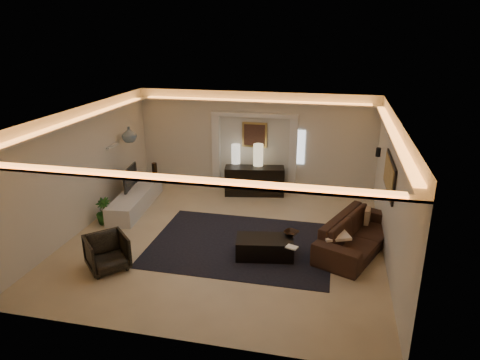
% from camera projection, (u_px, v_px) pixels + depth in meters
% --- Properties ---
extents(floor, '(7.00, 7.00, 0.00)m').
position_uv_depth(floor, '(226.00, 239.00, 10.02)').
color(floor, '#C9B48D').
rests_on(floor, ground).
extents(ceiling, '(7.00, 7.00, 0.00)m').
position_uv_depth(ceiling, '(224.00, 114.00, 9.05)').
color(ceiling, white).
rests_on(ceiling, ground).
extents(wall_back, '(7.00, 0.00, 7.00)m').
position_uv_depth(wall_back, '(255.00, 141.00, 12.76)').
color(wall_back, beige).
rests_on(wall_back, ground).
extents(wall_front, '(7.00, 0.00, 7.00)m').
position_uv_depth(wall_front, '(166.00, 257.00, 6.31)').
color(wall_front, beige).
rests_on(wall_front, ground).
extents(wall_left, '(0.00, 7.00, 7.00)m').
position_uv_depth(wall_left, '(82.00, 169.00, 10.25)').
color(wall_left, beige).
rests_on(wall_left, ground).
extents(wall_right, '(0.00, 7.00, 7.00)m').
position_uv_depth(wall_right, '(391.00, 192.00, 8.82)').
color(wall_right, beige).
rests_on(wall_right, ground).
extents(cove_soffit, '(7.00, 7.00, 0.04)m').
position_uv_depth(cove_soffit, '(225.00, 127.00, 9.15)').
color(cove_soffit, silver).
rests_on(cove_soffit, ceiling).
extents(daylight_slit, '(0.25, 0.03, 1.00)m').
position_uv_depth(daylight_slit, '(300.00, 147.00, 12.50)').
color(daylight_slit, white).
rests_on(daylight_slit, wall_back).
extents(area_rug, '(4.00, 3.00, 0.01)m').
position_uv_depth(area_rug, '(241.00, 244.00, 9.75)').
color(area_rug, black).
rests_on(area_rug, ground).
extents(pilaster_left, '(0.22, 0.20, 2.20)m').
position_uv_depth(pilaster_left, '(216.00, 151.00, 13.02)').
color(pilaster_left, silver).
rests_on(pilaster_left, ground).
extents(pilaster_right, '(0.22, 0.20, 2.20)m').
position_uv_depth(pilaster_right, '(293.00, 156.00, 12.55)').
color(pilaster_right, silver).
rests_on(pilaster_right, ground).
extents(alcove_header, '(2.52, 0.20, 0.12)m').
position_uv_depth(alcove_header, '(254.00, 115.00, 12.40)').
color(alcove_header, silver).
rests_on(alcove_header, wall_back).
extents(painting_frame, '(0.74, 0.04, 0.74)m').
position_uv_depth(painting_frame, '(255.00, 135.00, 12.66)').
color(painting_frame, tan).
rests_on(painting_frame, wall_back).
extents(painting_canvas, '(0.62, 0.02, 0.62)m').
position_uv_depth(painting_canvas, '(254.00, 135.00, 12.64)').
color(painting_canvas, '#4C2D1E').
rests_on(painting_canvas, wall_back).
extents(art_panel_frame, '(0.04, 1.64, 0.74)m').
position_uv_depth(art_panel_frame, '(390.00, 176.00, 9.02)').
color(art_panel_frame, black).
rests_on(art_panel_frame, wall_right).
extents(art_panel_gold, '(0.02, 1.50, 0.62)m').
position_uv_depth(art_panel_gold, '(389.00, 176.00, 9.02)').
color(art_panel_gold, tan).
rests_on(art_panel_gold, wall_right).
extents(wall_sconce, '(0.12, 0.12, 0.22)m').
position_uv_depth(wall_sconce, '(378.00, 152.00, 10.79)').
color(wall_sconce, black).
rests_on(wall_sconce, wall_right).
extents(wall_niche, '(0.10, 0.55, 0.04)m').
position_uv_depth(wall_niche, '(113.00, 146.00, 11.46)').
color(wall_niche, silver).
rests_on(wall_niche, wall_left).
extents(console, '(1.77, 0.82, 0.85)m').
position_uv_depth(console, '(254.00, 181.00, 12.57)').
color(console, black).
rests_on(console, ground).
extents(lamp_left, '(0.33, 0.33, 0.57)m').
position_uv_depth(lamp_left, '(236.00, 155.00, 12.71)').
color(lamp_left, white).
rests_on(lamp_left, console).
extents(lamp_right, '(0.37, 0.37, 0.64)m').
position_uv_depth(lamp_right, '(258.00, 157.00, 12.51)').
color(lamp_right, '#FAE7AF').
rests_on(lamp_right, console).
extents(media_ledge, '(0.91, 2.71, 0.50)m').
position_uv_depth(media_ledge, '(136.00, 200.00, 11.68)').
color(media_ledge, silver).
rests_on(media_ledge, ground).
extents(tv, '(1.04, 0.29, 0.59)m').
position_uv_depth(tv, '(127.00, 178.00, 11.75)').
color(tv, black).
rests_on(tv, media_ledge).
extents(figurine, '(0.18, 0.18, 0.40)m').
position_uv_depth(figurine, '(155.00, 171.00, 12.72)').
color(figurine, black).
rests_on(figurine, media_ledge).
extents(ginger_jar, '(0.52, 0.52, 0.42)m').
position_uv_depth(ginger_jar, '(129.00, 134.00, 11.72)').
color(ginger_jar, slate).
rests_on(ginger_jar, wall_niche).
extents(plant, '(0.41, 0.41, 0.67)m').
position_uv_depth(plant, '(104.00, 211.00, 10.68)').
color(plant, '#1A4814').
rests_on(plant, ground).
extents(sofa, '(2.72, 1.91, 0.74)m').
position_uv_depth(sofa, '(357.00, 234.00, 9.42)').
color(sofa, '#442A1D').
rests_on(sofa, ground).
extents(throw_blanket, '(0.67, 0.61, 0.06)m').
position_uv_depth(throw_blanket, '(336.00, 235.00, 8.96)').
color(throw_blanket, beige).
rests_on(throw_blanket, sofa).
extents(throw_pillow, '(0.16, 0.36, 0.35)m').
position_uv_depth(throw_pillow, '(367.00, 216.00, 9.89)').
color(throw_pillow, '#A37D57').
rests_on(throw_pillow, sofa).
extents(coffee_table, '(1.29, 0.84, 0.45)m').
position_uv_depth(coffee_table, '(265.00, 248.00, 9.18)').
color(coffee_table, black).
rests_on(coffee_table, ground).
extents(bowl, '(0.41, 0.41, 0.08)m').
position_uv_depth(bowl, '(291.00, 234.00, 9.27)').
color(bowl, black).
rests_on(bowl, coffee_table).
extents(magazine, '(0.27, 0.23, 0.03)m').
position_uv_depth(magazine, '(292.00, 248.00, 8.71)').
color(magazine, white).
rests_on(magazine, coffee_table).
extents(armchair, '(1.09, 1.09, 0.71)m').
position_uv_depth(armchair, '(107.00, 253.00, 8.67)').
color(armchair, '#373025').
rests_on(armchair, ground).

